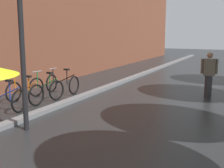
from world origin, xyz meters
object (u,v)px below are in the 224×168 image
Objects in this scene: pedestrian_walking_midground at (209,75)px; parked_bicycle_5 at (63,83)px; parked_bicycle_4 at (46,88)px; parked_bicycle_3 at (25,93)px; street_lamp_post at (22,37)px; parked_bicycle_2 at (5,99)px.

parked_bicycle_5 is at bearing -161.67° from pedestrian_walking_midground.
parked_bicycle_5 is (0.00, 1.00, 0.00)m from parked_bicycle_4.
parked_bicycle_3 is at bearing -145.01° from pedestrian_walking_midground.
parked_bicycle_4 is 1.00m from parked_bicycle_5.
parked_bicycle_4 is 0.31× the size of street_lamp_post.
street_lamp_post is (1.82, -1.97, 1.84)m from parked_bicycle_3.
pedestrian_walking_midground is at bearing 18.33° from parked_bicycle_5.
pedestrian_walking_midground is (5.14, 1.70, 0.45)m from parked_bicycle_5.
parked_bicycle_4 and parked_bicycle_5 have the same top height.
parked_bicycle_3 and parked_bicycle_4 have the same top height.
parked_bicycle_2 is 0.99× the size of parked_bicycle_4.
parked_bicycle_5 is 4.67m from street_lamp_post.
parked_bicycle_5 is at bearing 89.88° from parked_bicycle_4.
street_lamp_post is at bearing -121.24° from pedestrian_walking_midground.
parked_bicycle_4 is at bearing 89.13° from parked_bicycle_2.
parked_bicycle_2 is 2.90m from parked_bicycle_5.
street_lamp_post is at bearing -30.60° from parked_bicycle_2.
parked_bicycle_2 is at bearing -138.34° from pedestrian_walking_midground.
street_lamp_post is (1.72, -3.93, 1.84)m from parked_bicycle_5.
parked_bicycle_2 and parked_bicycle_5 have the same top height.
parked_bicycle_5 is 5.43m from pedestrian_walking_midground.
pedestrian_walking_midground is (5.17, 4.60, 0.45)m from parked_bicycle_2.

